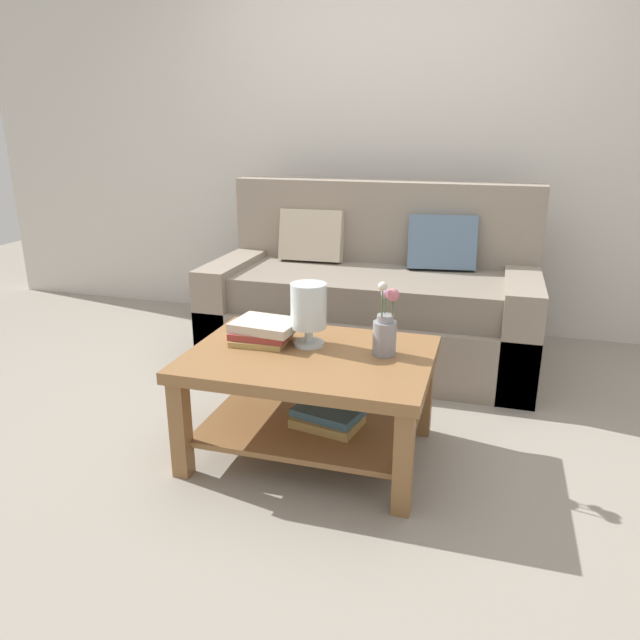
# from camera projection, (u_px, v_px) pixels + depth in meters

# --- Properties ---
(ground_plane) EXTENTS (10.00, 10.00, 0.00)m
(ground_plane) POSITION_uv_depth(u_px,v_px,m) (328.00, 418.00, 2.98)
(ground_plane) COLOR gray
(back_wall) EXTENTS (6.40, 0.12, 2.70)m
(back_wall) POSITION_uv_depth(u_px,v_px,m) (394.00, 131.00, 4.06)
(back_wall) COLOR beige
(back_wall) RESTS_ON ground
(couch) EXTENTS (1.92, 0.90, 1.06)m
(couch) POSITION_uv_depth(u_px,v_px,m) (372.00, 301.00, 3.65)
(couch) COLOR gray
(couch) RESTS_ON ground
(coffee_table) EXTENTS (1.02, 0.74, 0.48)m
(coffee_table) POSITION_uv_depth(u_px,v_px,m) (311.00, 383.00, 2.56)
(coffee_table) COLOR olive
(coffee_table) RESTS_ON ground
(book_stack_main) EXTENTS (0.30, 0.24, 0.10)m
(book_stack_main) POSITION_uv_depth(u_px,v_px,m) (264.00, 331.00, 2.63)
(book_stack_main) COLOR tan
(book_stack_main) RESTS_ON coffee_table
(glass_hurricane_vase) EXTENTS (0.16, 0.16, 0.28)m
(glass_hurricane_vase) POSITION_uv_depth(u_px,v_px,m) (309.00, 308.00, 2.56)
(glass_hurricane_vase) COLOR silver
(glass_hurricane_vase) RESTS_ON coffee_table
(flower_pitcher) EXTENTS (0.11, 0.10, 0.32)m
(flower_pitcher) POSITION_uv_depth(u_px,v_px,m) (385.00, 330.00, 2.47)
(flower_pitcher) COLOR gray
(flower_pitcher) RESTS_ON coffee_table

